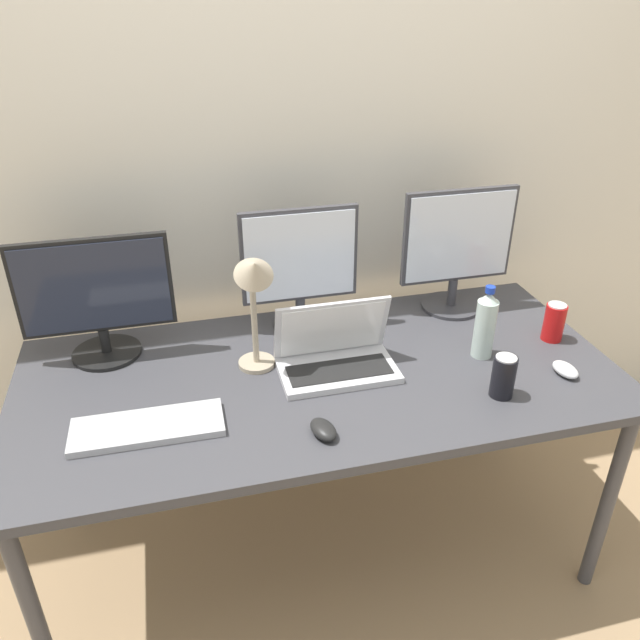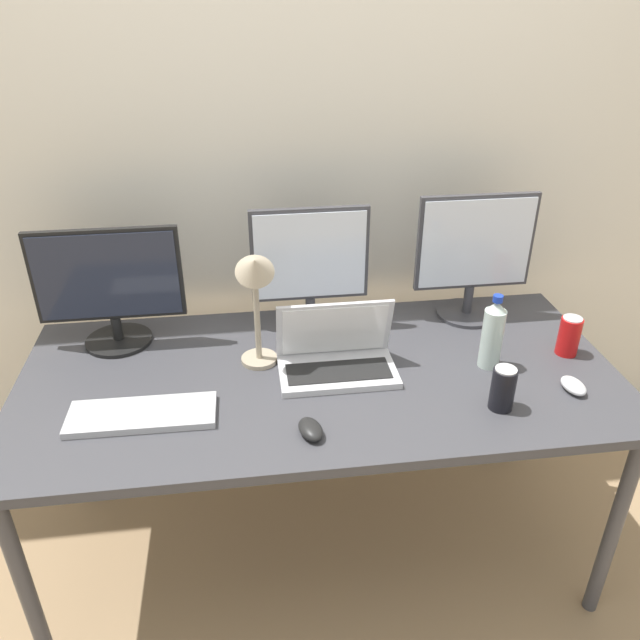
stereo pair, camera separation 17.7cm
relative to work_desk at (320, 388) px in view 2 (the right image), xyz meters
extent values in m
plane|color=#9E7F5B|center=(0.00, 0.00, -0.68)|extent=(16.00, 16.00, 0.00)
cube|color=silver|center=(0.00, 0.59, 0.62)|extent=(7.00, 0.08, 2.60)
cylinder|color=#424247|center=(-0.83, -0.35, -0.33)|extent=(0.04, 0.04, 0.71)
cylinder|color=#424247|center=(0.83, -0.35, -0.33)|extent=(0.04, 0.04, 0.71)
cylinder|color=#424247|center=(-0.83, 0.35, -0.33)|extent=(0.04, 0.04, 0.71)
cylinder|color=#424247|center=(0.83, 0.35, -0.33)|extent=(0.04, 0.04, 0.71)
cube|color=#3D3D42|center=(0.00, 0.00, 0.04)|extent=(1.77, 0.83, 0.03)
cylinder|color=black|center=(-0.62, 0.27, 0.06)|extent=(0.21, 0.21, 0.01)
cylinder|color=black|center=(-0.62, 0.27, 0.11)|extent=(0.03, 0.03, 0.08)
cube|color=black|center=(-0.62, 0.27, 0.29)|extent=(0.45, 0.02, 0.30)
cube|color=#232838|center=(-0.62, 0.25, 0.29)|extent=(0.43, 0.01, 0.27)
cylinder|color=#38383D|center=(0.01, 0.30, 0.06)|extent=(0.18, 0.18, 0.01)
cylinder|color=#38383D|center=(0.01, 0.30, 0.11)|extent=(0.03, 0.03, 0.09)
cube|color=#38383D|center=(0.01, 0.30, 0.31)|extent=(0.38, 0.02, 0.31)
cube|color=silver|center=(0.01, 0.28, 0.31)|extent=(0.36, 0.01, 0.28)
cylinder|color=#38383D|center=(0.55, 0.29, 0.06)|extent=(0.21, 0.21, 0.01)
cylinder|color=#38383D|center=(0.55, 0.29, 0.12)|extent=(0.03, 0.03, 0.10)
cube|color=#38383D|center=(0.55, 0.29, 0.33)|extent=(0.39, 0.02, 0.32)
cube|color=silver|center=(0.55, 0.28, 0.33)|extent=(0.37, 0.01, 0.30)
cube|color=silver|center=(0.05, -0.02, 0.07)|extent=(0.35, 0.20, 0.02)
cube|color=black|center=(0.05, -0.03, 0.08)|extent=(0.30, 0.11, 0.00)
cube|color=silver|center=(0.05, 0.06, 0.17)|extent=(0.35, 0.07, 0.20)
cube|color=white|center=(0.05, 0.05, 0.17)|extent=(0.31, 0.05, 0.17)
cube|color=#B2B2B7|center=(-0.50, -0.15, 0.07)|extent=(0.39, 0.15, 0.02)
ellipsoid|color=silver|center=(0.70, -0.19, 0.07)|extent=(0.07, 0.10, 0.03)
ellipsoid|color=black|center=(-0.06, -0.28, 0.07)|extent=(0.08, 0.11, 0.03)
cylinder|color=silver|center=(0.51, -0.03, 0.15)|extent=(0.06, 0.06, 0.19)
cone|color=silver|center=(0.51, -0.03, 0.26)|extent=(0.06, 0.06, 0.03)
cylinder|color=#1938B2|center=(0.51, -0.03, 0.28)|extent=(0.03, 0.03, 0.02)
cylinder|color=red|center=(0.78, 0.01, 0.12)|extent=(0.07, 0.07, 0.12)
cylinder|color=silver|center=(0.78, 0.01, 0.18)|extent=(0.06, 0.06, 0.00)
cylinder|color=black|center=(0.47, -0.23, 0.12)|extent=(0.07, 0.07, 0.12)
cylinder|color=silver|center=(0.47, -0.23, 0.18)|extent=(0.06, 0.06, 0.00)
cylinder|color=tan|center=(-0.18, 0.09, 0.06)|extent=(0.11, 0.11, 0.01)
cylinder|color=tan|center=(-0.18, 0.09, 0.22)|extent=(0.02, 0.02, 0.30)
cone|color=tan|center=(-0.18, 0.03, 0.40)|extent=(0.11, 0.12, 0.11)
camera|label=1|loc=(-0.38, -1.50, 1.09)|focal=35.00mm
camera|label=2|loc=(-0.21, -1.53, 1.09)|focal=35.00mm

